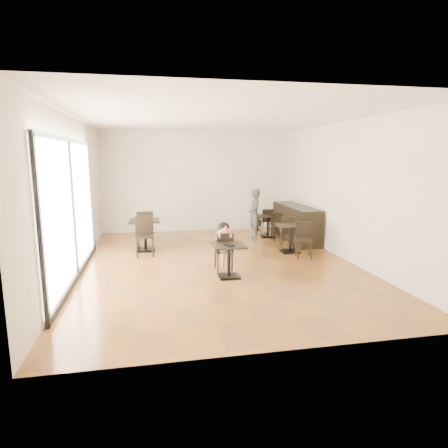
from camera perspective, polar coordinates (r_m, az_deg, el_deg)
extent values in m
cube|color=brown|center=(8.56, -0.90, -6.01)|extent=(6.00, 8.00, 0.01)
cube|color=white|center=(8.26, -0.96, 15.82)|extent=(6.00, 8.00, 0.01)
cube|color=white|center=(12.21, -4.24, 6.46)|extent=(6.00, 0.01, 3.20)
cube|color=white|center=(4.41, 8.21, -0.22)|extent=(6.00, 0.01, 3.20)
cube|color=white|center=(8.28, -21.87, 3.99)|extent=(0.01, 8.00, 3.20)
cube|color=white|center=(9.27, 17.72, 4.82)|extent=(0.01, 8.00, 3.20)
cube|color=white|center=(7.81, -22.23, 2.16)|extent=(0.04, 4.50, 2.60)
cylinder|color=black|center=(7.34, 0.90, -3.25)|extent=(0.23, 0.23, 0.01)
imported|color=#3C3D41|center=(10.91, 4.70, 1.50)|extent=(0.39, 0.57, 1.49)
cube|color=black|center=(11.06, 10.87, 0.17)|extent=(0.60, 2.40, 1.00)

